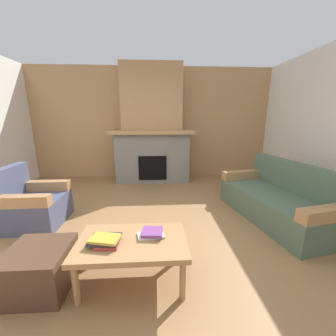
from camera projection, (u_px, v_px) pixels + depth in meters
name	position (u px, v px, depth m)	size (l,w,h in m)	color
ground	(151.00, 238.00, 2.66)	(9.00, 9.00, 0.00)	olive
wall_back_wood_panel	(152.00, 124.00, 5.24)	(6.00, 0.12, 2.70)	tan
fireplace	(152.00, 132.00, 4.92)	(1.90, 0.82, 2.70)	gray
couch	(278.00, 201.00, 3.13)	(1.17, 1.93, 0.85)	#4C604C
armchair	(32.00, 205.00, 2.97)	(0.77, 0.77, 0.85)	#474C6B
coffee_table	(132.00, 245.00, 1.89)	(1.00, 0.60, 0.43)	#A87A4C
ottoman	(40.00, 269.00, 1.85)	(0.52, 0.52, 0.40)	#4C3323
book_stack_near_edge	(106.00, 240.00, 1.81)	(0.29, 0.25, 0.07)	#B23833
book_stack_center	(152.00, 233.00, 1.94)	(0.26, 0.20, 0.05)	beige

